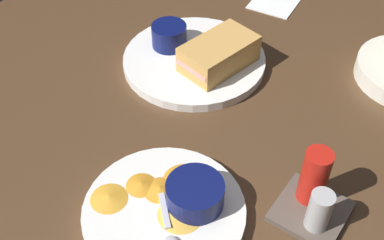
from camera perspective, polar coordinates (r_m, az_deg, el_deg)
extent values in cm
cube|color=#4C331E|center=(84.41, 4.72, 2.51)|extent=(110.00, 110.00, 3.00)
cylinder|color=white|center=(88.44, 0.26, 6.92)|extent=(25.27, 25.27, 1.60)
cube|color=tan|center=(84.78, 3.14, 7.66)|extent=(14.27, 10.09, 4.80)
cube|color=#DB938E|center=(84.78, 3.14, 7.66)|extent=(14.41, 9.54, 0.80)
cylinder|color=#0C144C|center=(89.63, -2.66, 9.73)|extent=(6.30, 6.30, 4.15)
cylinder|color=black|center=(88.68, -2.70, 10.62)|extent=(5.17, 5.17, 0.60)
cube|color=silver|center=(86.86, 2.65, 6.93)|extent=(1.23, 5.55, 0.40)
ellipsoid|color=silver|center=(88.91, -0.48, 8.13)|extent=(2.44, 3.36, 0.80)
cylinder|color=white|center=(66.05, -3.24, -10.61)|extent=(21.55, 21.55, 1.60)
cylinder|color=#0C144C|center=(64.52, 0.36, -8.54)|extent=(7.69, 7.69, 3.48)
cylinder|color=olive|center=(63.45, 0.36, -7.82)|extent=(6.31, 6.31, 0.60)
cube|color=silver|center=(64.92, -3.21, -10.43)|extent=(4.36, 4.54, 0.40)
cone|color=orange|center=(66.95, -3.74, -7.96)|extent=(5.06, 5.06, 0.60)
cone|color=gold|center=(66.90, -9.58, -8.81)|extent=(6.50, 6.50, 0.60)
cone|color=orange|center=(67.67, -5.90, -7.37)|extent=(5.99, 5.99, 0.60)
cone|color=gold|center=(64.58, -1.30, -10.69)|extent=(7.93, 7.93, 0.60)
cone|color=orange|center=(67.84, -0.90, -6.86)|extent=(8.44, 8.44, 0.60)
cube|color=brown|center=(68.22, 13.56, -10.26)|extent=(9.00, 9.00, 1.00)
cylinder|color=red|center=(65.78, 13.98, -6.33)|extent=(3.60, 3.60, 8.50)
cylinder|color=#B2B2B2|center=(64.19, 14.53, -10.11)|extent=(3.00, 3.00, 6.00)
cube|color=white|center=(107.64, 9.68, 13.48)|extent=(11.95, 10.19, 0.40)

